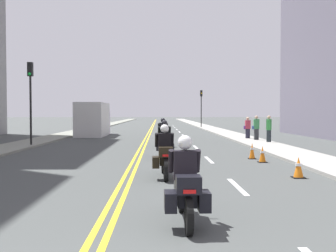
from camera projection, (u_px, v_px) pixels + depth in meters
ground_plane at (152, 128)px, 50.47m from camera, size 264.00×264.00×0.00m
sidewalk_left at (95, 128)px, 50.31m from camera, size 2.29×144.00×0.12m
sidewalk_right at (208, 128)px, 50.63m from camera, size 2.29×144.00×0.12m
centreline_yellow_inner at (151, 128)px, 50.47m from camera, size 0.12×132.00×0.01m
centreline_yellow_outer at (153, 128)px, 50.48m from camera, size 0.12×132.00×0.01m
lane_dashes_white at (185, 137)px, 31.56m from camera, size 0.14×56.40×0.01m
motorcycle_0 at (185, 188)px, 6.97m from camera, size 0.77×2.12×1.56m
motorcycle_1 at (165, 156)px, 12.00m from camera, size 0.77×2.29×1.61m
motorcycle_2 at (165, 142)px, 17.37m from camera, size 0.78×2.18×1.64m
motorcycle_3 at (163, 135)px, 22.79m from camera, size 0.76×2.19×1.66m
traffic_cone_0 at (252, 151)px, 16.89m from camera, size 0.31×0.31×0.69m
traffic_cone_1 at (299, 168)px, 11.95m from camera, size 0.37×0.37×0.63m
traffic_cone_2 at (262, 154)px, 15.68m from camera, size 0.33×0.33×0.65m
traffic_light_near at (30, 89)px, 22.85m from camera, size 0.28×0.38×4.86m
traffic_light_far at (201, 102)px, 51.84m from camera, size 0.28×0.38×4.89m
pedestrian_0 at (269, 129)px, 25.10m from camera, size 0.39×0.42×1.79m
pedestrian_1 at (248, 128)px, 28.72m from camera, size 0.49×0.25×1.65m
pedestrian_2 at (256, 128)px, 27.15m from camera, size 0.49×0.24×1.76m
parked_truck at (94, 121)px, 34.04m from camera, size 2.20×6.50×2.80m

